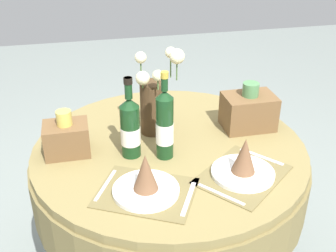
# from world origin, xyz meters

# --- Properties ---
(dining_table) EXTENTS (1.18, 1.18, 0.74)m
(dining_table) POSITION_xyz_m (0.00, 0.00, 0.59)
(dining_table) COLOR olive
(dining_table) RESTS_ON ground
(place_setting_left) EXTENTS (0.42, 0.39, 0.16)m
(place_setting_left) POSITION_xyz_m (-0.15, -0.30, 0.79)
(place_setting_left) COLOR brown
(place_setting_left) RESTS_ON dining_table
(place_setting_right) EXTENTS (0.43, 0.42, 0.16)m
(place_setting_right) POSITION_xyz_m (0.22, -0.27, 0.79)
(place_setting_right) COLOR brown
(place_setting_right) RESTS_ON dining_table
(flower_vase) EXTENTS (0.22, 0.17, 0.38)m
(flower_vase) POSITION_xyz_m (-0.04, 0.13, 0.91)
(flower_vase) COLOR #47331E
(flower_vase) RESTS_ON dining_table
(wine_bottle_left) EXTENTS (0.07, 0.07, 0.37)m
(wine_bottle_left) POSITION_xyz_m (-0.04, -0.07, 0.89)
(wine_bottle_left) COLOR #143819
(wine_bottle_left) RESTS_ON dining_table
(wine_bottle_right) EXTENTS (0.08, 0.08, 0.34)m
(wine_bottle_right) POSITION_xyz_m (-0.17, -0.03, 0.87)
(wine_bottle_right) COLOR #143819
(wine_bottle_right) RESTS_ON dining_table
(woven_basket_side_left) EXTENTS (0.18, 0.14, 0.19)m
(woven_basket_side_left) POSITION_xyz_m (-0.42, 0.04, 0.82)
(woven_basket_side_left) COLOR brown
(woven_basket_side_left) RESTS_ON dining_table
(woven_basket_side_right) EXTENTS (0.23, 0.16, 0.22)m
(woven_basket_side_right) POSITION_xyz_m (0.38, 0.09, 0.83)
(woven_basket_side_right) COLOR brown
(woven_basket_side_right) RESTS_ON dining_table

